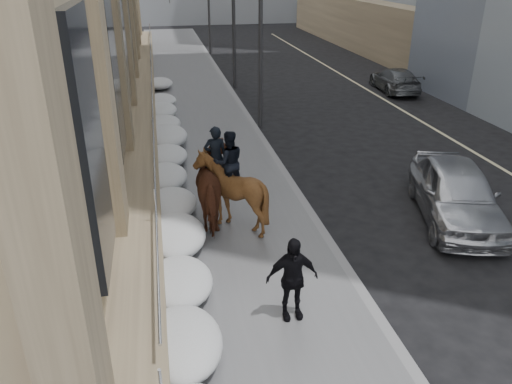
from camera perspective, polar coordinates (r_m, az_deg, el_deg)
ground at (r=10.10m, az=0.37°, el=-17.73°), size 140.00×140.00×0.00m
sidewalk at (r=18.62m, az=-5.80°, el=3.42°), size 5.00×80.00×0.12m
curb at (r=19.01m, az=2.10°, el=4.00°), size 0.24×80.00×0.12m
lane_line at (r=22.12m, az=22.48°, el=4.98°), size 0.15×70.00×0.01m
streetlight_mid at (r=21.81m, az=0.10°, el=18.96°), size 1.71×0.24×8.00m
traffic_signal at (r=29.63m, az=-4.45°, el=19.34°), size 4.10×0.22×6.00m
snow_bank at (r=16.65m, az=-10.05°, el=2.01°), size 1.70×18.10×0.76m
mounted_horse_left at (r=13.83m, az=-4.50°, el=0.96°), size 1.21×2.56×2.73m
mounted_horse_right at (r=13.48m, az=-2.99°, el=0.47°), size 1.85×2.05×2.71m
pedestrian at (r=10.19m, az=4.13°, el=-9.84°), size 1.08×0.46×1.84m
car_silver at (r=15.33m, az=21.88°, el=-0.02°), size 3.31×5.30×1.68m
car_grey at (r=30.32m, az=15.60°, el=12.26°), size 2.31×4.73×1.32m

